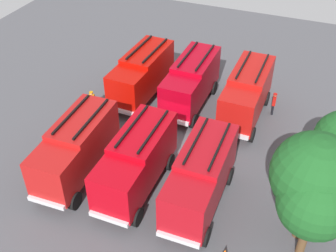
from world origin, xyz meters
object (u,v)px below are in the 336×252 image
fire_truck_1 (76,147)px  fire_truck_5 (201,177)px  firefighter_0 (92,100)px  tree_2 (314,203)px  fire_truck_4 (247,93)px  fire_truck_2 (191,81)px  fire_truck_3 (136,161)px  fire_truck_0 (142,74)px  firefighter_1 (274,103)px  traffic_cone_0 (118,85)px  tree_1 (315,175)px

fire_truck_1 → fire_truck_5: same height
firefighter_0 → tree_2: tree_2 is taller
fire_truck_4 → fire_truck_5: bearing=-1.7°
fire_truck_2 → firefighter_0: bearing=-60.8°
fire_truck_3 → fire_truck_4: (-9.68, 4.31, 0.00)m
tree_2 → fire_truck_4: bearing=-152.3°
fire_truck_0 → firefighter_1: 10.37m
fire_truck_0 → fire_truck_4: same height
firefighter_1 → traffic_cone_0: (1.21, -12.65, -0.75)m
fire_truck_5 → fire_truck_4: bearing=177.1°
fire_truck_0 → fire_truck_3: size_ratio=1.01×
fire_truck_0 → fire_truck_2: (-0.35, 3.96, 0.00)m
tree_1 → tree_2: (1.10, 0.28, -0.75)m
firefighter_1 → traffic_cone_0: 12.73m
fire_truck_4 → tree_1: bearing=29.5°
fire_truck_3 → tree_2: (1.16, 9.99, 1.65)m
fire_truck_0 → tree_2: 17.51m
fire_truck_4 → tree_2: 12.35m
fire_truck_0 → tree_1: bearing=57.6°
fire_truck_0 → tree_2: bearing=55.1°
fire_truck_0 → fire_truck_1: size_ratio=1.00×
fire_truck_4 → firefighter_1: bearing=121.8°
tree_1 → fire_truck_5: bearing=-92.1°
fire_truck_4 → firefighter_0: fire_truck_4 is taller
fire_truck_3 → tree_2: bearing=83.2°
fire_truck_0 → fire_truck_2: bearing=97.0°
tree_1 → traffic_cone_0: tree_1 is taller
firefighter_1 → tree_2: (12.01, 3.76, 2.77)m
fire_truck_0 → fire_truck_5: (9.14, 7.91, 0.00)m
fire_truck_1 → traffic_cone_0: bearing=-167.9°
traffic_cone_0 → fire_truck_2: bearing=90.0°
fire_truck_1 → firefighter_1: (-11.15, 10.18, -1.12)m
fire_truck_5 → traffic_cone_0: bearing=-133.2°
fire_truck_0 → fire_truck_1: (9.59, 0.02, 0.00)m
fire_truck_1 → fire_truck_3: same height
firefighter_0 → traffic_cone_0: (-3.65, 0.22, -0.72)m
fire_truck_2 → firefighter_1: fire_truck_2 is taller
fire_truck_1 → fire_truck_5: bearing=91.4°
fire_truck_1 → fire_truck_2: 10.69m
fire_truck_4 → fire_truck_5: size_ratio=1.00×
firefighter_0 → firefighter_1: bearing=97.9°
fire_truck_1 → fire_truck_3: 3.95m
fire_truck_4 → tree_2: bearing=28.1°
firefighter_0 → tree_1: tree_1 is taller
fire_truck_1 → tree_2: size_ratio=1.29×
fire_truck_0 → fire_truck_1: 9.59m
firefighter_1 → fire_truck_3: bearing=-128.5°
fire_truck_5 → tree_1: tree_1 is taller
fire_truck_1 → firefighter_0: fire_truck_1 is taller
fire_truck_4 → firefighter_1: (-1.17, 1.93, -1.12)m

